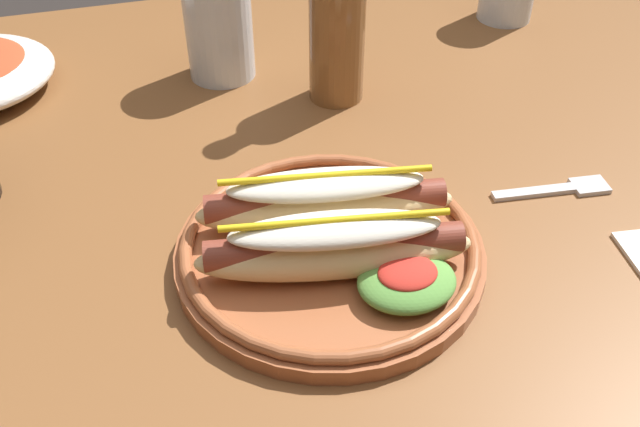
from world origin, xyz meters
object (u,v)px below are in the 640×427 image
Objects in this scene: hot_dog_plate at (333,240)px; water_cup at (218,24)px; fork at (560,189)px; glass_bottle at (337,28)px.

hot_dog_plate is 2.03× the size of water_cup.
fork is (0.25, 0.03, -0.02)m from hot_dog_plate.
fork is 0.90× the size of water_cup.
water_cup is 0.57× the size of glass_bottle.
water_cup is at bearing 142.46° from glass_bottle.
water_cup reaches higher than hot_dog_plate.
fork is at bearing 7.27° from hot_dog_plate.
hot_dog_plate is at bearing -108.26° from glass_bottle.
hot_dog_plate is at bearing -85.35° from water_cup.
fork is 0.51× the size of glass_bottle.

